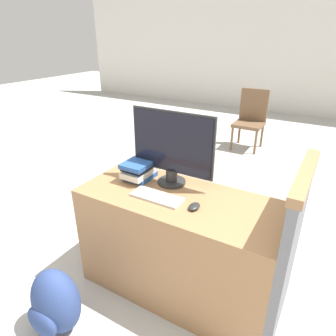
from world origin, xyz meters
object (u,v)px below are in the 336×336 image
(mouse, at_px, (194,206))
(book_stack, at_px, (139,169))
(monitor, at_px, (172,147))
(keyboard, at_px, (157,197))
(far_chair, at_px, (251,117))
(backpack, at_px, (55,303))

(mouse, bearing_deg, book_stack, 161.73)
(monitor, relative_size, keyboard, 1.78)
(book_stack, bearing_deg, far_chair, 91.04)
(mouse, distance_m, far_chair, 3.37)
(far_chair, bearing_deg, mouse, -56.63)
(keyboard, xyz_separation_m, backpack, (-0.37, -0.61, -0.56))
(keyboard, height_order, mouse, mouse)
(monitor, height_order, mouse, monitor)
(keyboard, distance_m, backpack, 0.91)
(monitor, distance_m, far_chair, 3.15)
(monitor, distance_m, book_stack, 0.31)
(keyboard, bearing_deg, far_chair, 95.49)
(monitor, xyz_separation_m, far_chair, (-0.30, 3.08, -0.54))
(keyboard, bearing_deg, book_stack, 145.32)
(mouse, height_order, book_stack, book_stack)
(monitor, bearing_deg, backpack, -112.82)
(monitor, xyz_separation_m, mouse, (0.28, -0.22, -0.25))
(backpack, bearing_deg, mouse, 44.04)
(monitor, bearing_deg, far_chair, 95.50)
(book_stack, bearing_deg, monitor, 11.80)
(backpack, bearing_deg, book_stack, 81.86)
(monitor, relative_size, backpack, 1.33)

